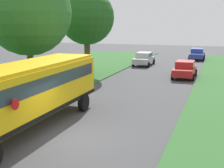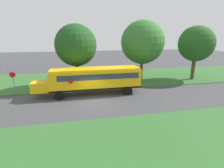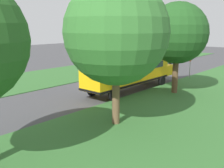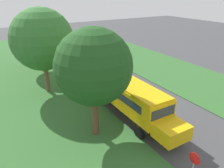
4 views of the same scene
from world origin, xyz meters
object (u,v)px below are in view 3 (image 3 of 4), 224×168
at_px(oak_tree_beside_bus, 178,33).
at_px(oak_tree_roadside_mid, 114,34).
at_px(stop_sign, 190,64).
at_px(school_bus, 130,71).
at_px(pickup_truck, 159,60).

bearing_deg(oak_tree_beside_bus, oak_tree_roadside_mid, 95.48).
distance_m(oak_tree_roadside_mid, stop_sign, 18.07).
distance_m(school_bus, oak_tree_beside_bus, 5.64).
xyz_separation_m(oak_tree_roadside_mid, stop_sign, (2.99, -17.37, -3.99)).
bearing_deg(stop_sign, pickup_truck, -34.84).
height_order(pickup_truck, oak_tree_roadside_mid, oak_tree_roadside_mid).
xyz_separation_m(school_bus, oak_tree_beside_bus, (-3.89, -1.86, 3.64)).
height_order(school_bus, pickup_truck, school_bus).
bearing_deg(school_bus, stop_sign, -101.27).
relative_size(pickup_truck, stop_sign, 1.97).
bearing_deg(oak_tree_roadside_mid, pickup_truck, -65.38).
relative_size(school_bus, stop_sign, 4.53).
bearing_deg(school_bus, oak_tree_roadside_mid, 120.94).
height_order(school_bus, stop_sign, school_bus).
xyz_separation_m(school_bus, pickup_truck, (5.45, -14.37, -0.85)).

